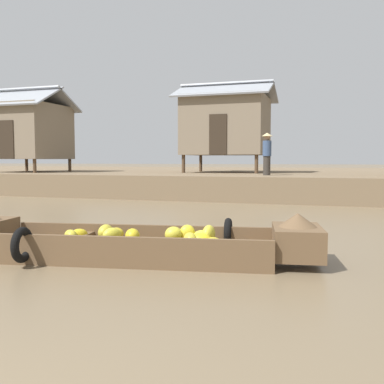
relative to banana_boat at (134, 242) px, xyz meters
The scene contains 6 objects.
ground_plane 4.46m from the banana_boat, 82.87° to the left, with size 300.00×300.00×0.00m, color #726047.
riverbank_strip 19.15m from the banana_boat, 88.35° to the left, with size 160.00×20.00×0.94m, color #756047.
banana_boat is the anchor object (origin of this frame).
stilt_house_left 17.27m from the banana_boat, 133.19° to the left, with size 3.83×3.73×4.20m.
stilt_house_mid_left 14.98m from the banana_boat, 97.91° to the left, with size 4.51×3.68×4.29m.
vendor_person 11.25m from the banana_boat, 87.79° to the left, with size 0.44×0.44×1.66m.
Camera 1 is at (2.34, -0.48, 1.53)m, focal length 40.82 mm.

